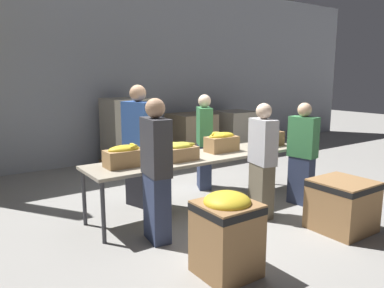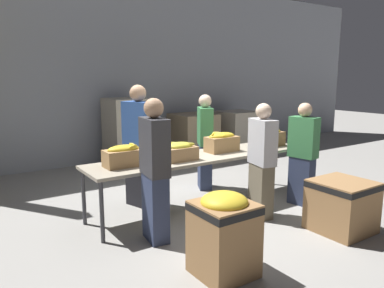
{
  "view_description": "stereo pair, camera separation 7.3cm",
  "coord_description": "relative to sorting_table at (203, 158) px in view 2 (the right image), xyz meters",
  "views": [
    {
      "loc": [
        -3.09,
        -4.19,
        1.9
      ],
      "look_at": [
        -0.05,
        0.2,
        0.91
      ],
      "focal_mm": 35.0,
      "sensor_mm": 36.0,
      "label": 1
    },
    {
      "loc": [
        -3.03,
        -4.23,
        1.9
      ],
      "look_at": [
        -0.05,
        0.2,
        0.91
      ],
      "focal_mm": 35.0,
      "sensor_mm": 36.0,
      "label": 2
    }
  ],
  "objects": [
    {
      "name": "pallet_stack_0",
      "position": [
        0.13,
        2.84,
        -0.02
      ],
      "size": [
        0.9,
        0.9,
        1.43
      ],
      "color": "olive",
      "rests_on": "ground_plane"
    },
    {
      "name": "banana_box_1",
      "position": [
        -0.44,
        -0.09,
        0.17
      ],
      "size": [
        0.44,
        0.28,
        0.25
      ],
      "color": "tan",
      "rests_on": "sorting_table"
    },
    {
      "name": "banana_box_2",
      "position": [
        0.38,
        0.05,
        0.19
      ],
      "size": [
        0.49,
        0.27,
        0.3
      ],
      "color": "#A37A4C",
      "rests_on": "sorting_table"
    },
    {
      "name": "sorting_table",
      "position": [
        0.0,
        0.0,
        0.0
      ],
      "size": [
        3.39,
        0.76,
        0.77
      ],
      "color": "#9E937F",
      "rests_on": "ground_plane"
    },
    {
      "name": "volunteer_1",
      "position": [
        -1.09,
        -0.59,
        0.09
      ],
      "size": [
        0.28,
        0.47,
        1.65
      ],
      "rotation": [
        0.0,
        0.0,
        1.43
      ],
      "color": "#2D3856",
      "rests_on": "ground_plane"
    },
    {
      "name": "volunteer_2",
      "position": [
        0.43,
        -0.74,
        0.04
      ],
      "size": [
        0.29,
        0.45,
        1.54
      ],
      "rotation": [
        0.0,
        0.0,
        1.35
      ],
      "color": "#6B604C",
      "rests_on": "ground_plane"
    },
    {
      "name": "ground_plane",
      "position": [
        0.0,
        0.0,
        -0.73
      ],
      "size": [
        30.0,
        30.0,
        0.0
      ],
      "primitive_type": "plane",
      "color": "gray"
    },
    {
      "name": "donation_bin_1",
      "position": [
        0.93,
        -1.63,
        -0.39
      ],
      "size": [
        0.66,
        0.66,
        0.63
      ],
      "color": "olive",
      "rests_on": "ground_plane"
    },
    {
      "name": "volunteer_4",
      "position": [
        0.57,
        0.74,
        0.06
      ],
      "size": [
        0.38,
        0.47,
        1.58
      ],
      "rotation": [
        0.0,
        0.0,
        -2.05
      ],
      "color": "#2D3856",
      "rests_on": "ground_plane"
    },
    {
      "name": "banana_box_0",
      "position": [
        -1.2,
        0.01,
        0.18
      ],
      "size": [
        0.48,
        0.27,
        0.29
      ],
      "color": "#A37A4C",
      "rests_on": "sorting_table"
    },
    {
      "name": "volunteer_0",
      "position": [
        -0.71,
        0.59,
        0.15
      ],
      "size": [
        0.37,
        0.52,
        1.76
      ],
      "rotation": [
        0.0,
        0.0,
        -1.27
      ],
      "color": "black",
      "rests_on": "ground_plane"
    },
    {
      "name": "wall_back",
      "position": [
        0.0,
        3.57,
        1.27
      ],
      "size": [
        16.0,
        0.08,
        4.0
      ],
      "color": "#9399A3",
      "rests_on": "ground_plane"
    },
    {
      "name": "banana_box_3",
      "position": [
        1.33,
        -0.01,
        0.19
      ],
      "size": [
        0.4,
        0.28,
        0.3
      ],
      "color": "olive",
      "rests_on": "sorting_table"
    },
    {
      "name": "pallet_stack_1",
      "position": [
        3.04,
        2.78,
        -0.23
      ],
      "size": [
        0.94,
        0.94,
        1.02
      ],
      "color": "olive",
      "rests_on": "ground_plane"
    },
    {
      "name": "pallet_stack_2",
      "position": [
        1.78,
        2.87,
        -0.23
      ],
      "size": [
        0.99,
        0.99,
        1.01
      ],
      "color": "olive",
      "rests_on": "ground_plane"
    },
    {
      "name": "donation_bin_0",
      "position": [
        -0.92,
        -1.63,
        -0.29
      ],
      "size": [
        0.53,
        0.53,
        0.82
      ],
      "color": "olive",
      "rests_on": "ground_plane"
    },
    {
      "name": "volunteer_3",
      "position": [
        1.28,
        -0.71,
        0.02
      ],
      "size": [
        0.27,
        0.43,
        1.51
      ],
      "rotation": [
        0.0,
        0.0,
        1.74
      ],
      "color": "#2D3856",
      "rests_on": "ground_plane"
    }
  ]
}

